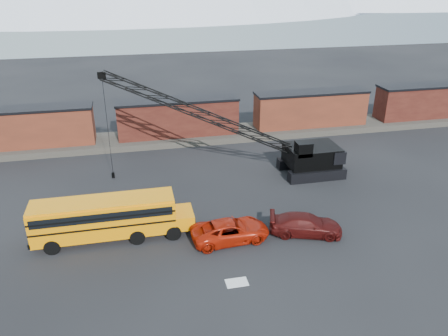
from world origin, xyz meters
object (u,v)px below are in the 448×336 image
object	(u,v)px
school_bus	(109,217)
crawler_crane	(211,118)
maroon_suv	(306,225)
red_pickup	(230,230)

from	to	relation	value
school_bus	crawler_crane	distance (m)	13.41
maroon_suv	crawler_crane	xyz separation A→B (m)	(-4.95, 11.39, 5.02)
red_pickup	maroon_suv	world-z (taller)	red_pickup
red_pickup	crawler_crane	xyz separation A→B (m)	(0.70, 10.99, 5.01)
red_pickup	school_bus	bearing A→B (deg)	71.97
maroon_suv	red_pickup	bearing A→B (deg)	103.14
red_pickup	crawler_crane	world-z (taller)	crawler_crane
school_bus	crawler_crane	world-z (taller)	crawler_crane
red_pickup	crawler_crane	distance (m)	12.10
red_pickup	crawler_crane	size ratio (longest dim) A/B	0.26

